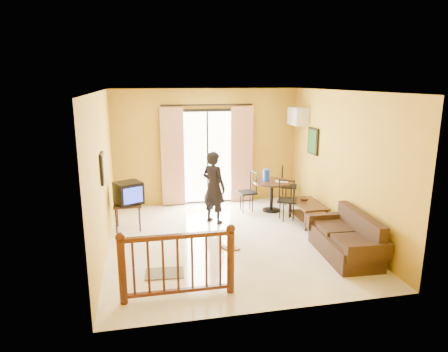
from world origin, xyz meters
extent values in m
plane|color=beige|center=(0.00, 0.00, 0.00)|extent=(5.00, 5.00, 0.00)
plane|color=white|center=(0.00, 0.00, 2.80)|extent=(5.00, 5.00, 0.00)
plane|color=#B78C23|center=(0.00, 2.50, 1.40)|extent=(4.50, 0.00, 4.50)
plane|color=#B78C23|center=(0.00, -2.50, 1.40)|extent=(4.50, 0.00, 4.50)
plane|color=#B78C23|center=(-2.25, 0.00, 1.40)|extent=(0.00, 5.00, 5.00)
plane|color=#B78C23|center=(2.25, 0.00, 1.40)|extent=(0.00, 5.00, 5.00)
cube|color=black|center=(0.00, 2.48, 1.15)|extent=(1.34, 0.03, 2.34)
cube|color=white|center=(0.00, 2.45, 1.15)|extent=(1.20, 0.04, 2.20)
cube|color=black|center=(0.00, 2.43, 1.15)|extent=(0.04, 0.02, 2.20)
cube|color=beige|center=(-0.85, 2.40, 1.20)|extent=(0.55, 0.08, 2.35)
cube|color=beige|center=(0.85, 2.40, 1.20)|extent=(0.55, 0.08, 2.35)
cylinder|color=black|center=(0.00, 2.40, 2.42)|extent=(2.20, 0.04, 0.04)
cube|color=black|center=(-1.90, 0.97, 0.53)|extent=(0.55, 0.46, 0.04)
cylinder|color=black|center=(-2.13, 0.79, 0.26)|extent=(0.04, 0.04, 0.53)
cylinder|color=black|center=(-1.67, 0.79, 0.26)|extent=(0.04, 0.04, 0.53)
cylinder|color=black|center=(-2.13, 1.15, 0.26)|extent=(0.04, 0.04, 0.53)
cylinder|color=black|center=(-1.67, 1.15, 0.26)|extent=(0.04, 0.04, 0.53)
cube|color=black|center=(-1.87, 0.97, 0.77)|extent=(0.64, 0.61, 0.45)
cube|color=#2433DA|center=(-1.77, 0.76, 0.77)|extent=(0.37, 0.18, 0.32)
cube|color=black|center=(-2.22, -0.20, 1.55)|extent=(0.04, 0.42, 0.52)
cube|color=#564F49|center=(-2.19, -0.20, 1.55)|extent=(0.01, 0.34, 0.44)
cylinder|color=black|center=(1.35, 1.50, 0.69)|extent=(0.86, 0.86, 0.04)
cylinder|color=black|center=(1.35, 1.50, 0.35)|extent=(0.08, 0.08, 0.69)
cylinder|color=black|center=(1.35, 1.50, 0.01)|extent=(0.42, 0.42, 0.03)
cylinder|color=blue|center=(1.22, 1.55, 0.85)|extent=(0.15, 0.15, 0.27)
cube|color=silver|center=(1.54, 1.40, 0.72)|extent=(0.32, 0.25, 0.02)
cube|color=silver|center=(2.10, 1.95, 2.15)|extent=(0.30, 0.60, 0.40)
cube|color=gray|center=(1.95, 1.95, 2.15)|extent=(0.02, 0.56, 0.36)
cube|color=black|center=(2.22, 1.30, 1.65)|extent=(0.04, 0.50, 0.60)
cube|color=black|center=(2.19, 1.30, 1.65)|extent=(0.01, 0.42, 0.52)
cube|color=black|center=(1.85, 0.58, 0.42)|extent=(0.56, 1.00, 0.04)
cube|color=black|center=(1.85, 0.58, 0.13)|extent=(0.52, 0.96, 0.03)
cube|color=black|center=(1.63, 0.13, 0.21)|extent=(0.05, 0.05, 0.42)
cube|color=black|center=(2.07, 0.13, 0.21)|extent=(0.05, 0.05, 0.42)
cube|color=black|center=(1.63, 1.02, 0.21)|extent=(0.05, 0.05, 0.42)
cube|color=black|center=(2.07, 1.02, 0.21)|extent=(0.05, 0.05, 0.42)
imported|color=#54321C|center=(1.85, 0.79, 0.47)|extent=(0.25, 0.25, 0.06)
cube|color=#321F13|center=(1.80, -1.13, 0.19)|extent=(0.82, 1.52, 0.37)
cube|color=#321F13|center=(2.08, -1.13, 0.51)|extent=(0.24, 1.49, 0.51)
cube|color=#321F13|center=(1.80, -1.85, 0.39)|extent=(0.75, 0.19, 0.28)
cube|color=#321F13|center=(1.80, -0.40, 0.39)|extent=(0.75, 0.19, 0.28)
cube|color=#321F13|center=(1.75, -1.45, 0.40)|extent=(0.54, 0.63, 0.09)
cube|color=#321F13|center=(1.75, -0.80, 0.40)|extent=(0.54, 0.63, 0.09)
imported|color=black|center=(-0.11, 1.03, 0.78)|extent=(0.66, 0.67, 1.55)
cylinder|color=#471E0F|center=(-1.90, -1.90, 0.46)|extent=(0.11, 0.11, 0.92)
cylinder|color=#471E0F|center=(-0.40, -1.90, 0.46)|extent=(0.11, 0.11, 0.92)
sphere|color=#471E0F|center=(-1.90, -1.90, 0.97)|extent=(0.13, 0.13, 0.13)
sphere|color=#471E0F|center=(-0.40, -1.90, 0.97)|extent=(0.13, 0.13, 0.13)
cube|color=#471E0F|center=(-1.15, -1.90, 0.92)|extent=(1.55, 0.08, 0.06)
cube|color=#471E0F|center=(-1.15, -1.90, 0.10)|extent=(1.55, 0.06, 0.05)
cube|color=#5D584A|center=(-1.30, -1.16, 0.01)|extent=(0.63, 0.45, 0.02)
cube|color=#54321C|center=(-0.14, -0.43, 0.01)|extent=(0.19, 0.27, 0.03)
cube|color=#54321C|center=(0.00, -0.43, 0.01)|extent=(0.19, 0.27, 0.03)
camera|label=1|loc=(-1.56, -7.00, 2.99)|focal=32.00mm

